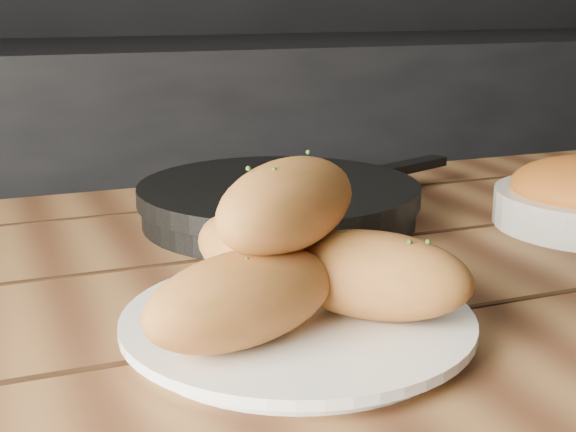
% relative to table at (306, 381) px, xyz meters
% --- Properties ---
extents(counter, '(2.80, 0.60, 0.90)m').
position_rel_table_xyz_m(counter, '(0.68, 1.14, -0.21)').
color(counter, black).
rests_on(counter, ground).
extents(table, '(1.63, 0.86, 0.75)m').
position_rel_table_xyz_m(table, '(0.00, 0.00, 0.00)').
color(table, brown).
rests_on(table, ground).
extents(plate, '(0.27, 0.27, 0.02)m').
position_rel_table_xyz_m(plate, '(-0.05, -0.10, 0.10)').
color(plate, white).
rests_on(plate, table).
extents(bread_rolls, '(0.27, 0.24, 0.12)m').
position_rel_table_xyz_m(bread_rolls, '(-0.05, -0.10, 0.16)').
color(bread_rolls, '#AE5D30').
rests_on(bread_rolls, plate).
extents(skillet, '(0.44, 0.32, 0.05)m').
position_rel_table_xyz_m(skillet, '(0.05, 0.20, 0.12)').
color(skillet, black).
rests_on(skillet, table).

